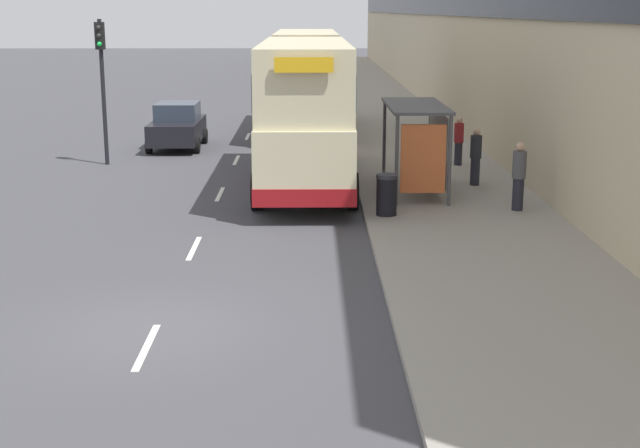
# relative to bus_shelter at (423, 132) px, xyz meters

# --- Properties ---
(ground_plane) EXTENTS (220.00, 220.00, 0.00)m
(ground_plane) POSITION_rel_bus_shelter_xyz_m (-5.77, -10.59, -1.88)
(ground_plane) COLOR #424247
(pavement) EXTENTS (5.00, 93.00, 0.14)m
(pavement) POSITION_rel_bus_shelter_xyz_m (0.73, 27.91, -1.81)
(pavement) COLOR gray
(pavement) RESTS_ON ground_plane
(lane_mark_0) EXTENTS (0.12, 2.00, 0.01)m
(lane_mark_0) POSITION_rel_bus_shelter_xyz_m (-5.77, -11.45, -1.87)
(lane_mark_0) COLOR silver
(lane_mark_0) RESTS_ON ground_plane
(lane_mark_1) EXTENTS (0.12, 2.00, 0.01)m
(lane_mark_1) POSITION_rel_bus_shelter_xyz_m (-5.77, -5.45, -1.87)
(lane_mark_1) COLOR silver
(lane_mark_1) RESTS_ON ground_plane
(lane_mark_2) EXTENTS (0.12, 2.00, 0.01)m
(lane_mark_2) POSITION_rel_bus_shelter_xyz_m (-5.77, 0.55, -1.87)
(lane_mark_2) COLOR silver
(lane_mark_2) RESTS_ON ground_plane
(lane_mark_3) EXTENTS (0.12, 2.00, 0.01)m
(lane_mark_3) POSITION_rel_bus_shelter_xyz_m (-5.77, 6.56, -1.87)
(lane_mark_3) COLOR silver
(lane_mark_3) RESTS_ON ground_plane
(lane_mark_4) EXTENTS (0.12, 2.00, 0.01)m
(lane_mark_4) POSITION_rel_bus_shelter_xyz_m (-5.77, 12.56, -1.87)
(lane_mark_4) COLOR silver
(lane_mark_4) RESTS_ON ground_plane
(lane_mark_5) EXTENTS (0.12, 2.00, 0.01)m
(lane_mark_5) POSITION_rel_bus_shelter_xyz_m (-5.77, 18.56, -1.87)
(lane_mark_5) COLOR silver
(lane_mark_5) RESTS_ON ground_plane
(bus_shelter) EXTENTS (1.60, 4.20, 2.48)m
(bus_shelter) POSITION_rel_bus_shelter_xyz_m (0.00, 0.00, 0.00)
(bus_shelter) COLOR #4C4C51
(bus_shelter) RESTS_ON ground_plane
(double_decker_bus_near) EXTENTS (2.85, 10.36, 4.30)m
(double_decker_bus_near) POSITION_rel_bus_shelter_xyz_m (-3.30, 1.70, 0.41)
(double_decker_bus_near) COLOR beige
(double_decker_bus_near) RESTS_ON ground_plane
(double_decker_bus_ahead) EXTENTS (2.85, 10.50, 4.30)m
(double_decker_bus_ahead) POSITION_rel_bus_shelter_xyz_m (-3.30, 13.88, 0.41)
(double_decker_bus_ahead) COLOR beige
(double_decker_bus_ahead) RESTS_ON ground_plane
(car_0) EXTENTS (2.09, 4.39, 1.68)m
(car_0) POSITION_rel_bus_shelter_xyz_m (-3.67, 48.78, -1.04)
(car_0) COLOR black
(car_0) RESTS_ON ground_plane
(car_1) EXTENTS (1.98, 4.07, 1.73)m
(car_1) POSITION_rel_bus_shelter_xyz_m (-8.25, 9.45, -1.02)
(car_1) COLOR black
(car_1) RESTS_ON ground_plane
(pedestrian_at_shelter) EXTENTS (0.35, 0.35, 1.78)m
(pedestrian_at_shelter) POSITION_rel_bus_shelter_xyz_m (2.23, -2.25, -0.83)
(pedestrian_at_shelter) COLOR #23232D
(pedestrian_at_shelter) RESTS_ON ground_plane
(pedestrian_1) EXTENTS (0.32, 0.32, 1.61)m
(pedestrian_1) POSITION_rel_bus_shelter_xyz_m (1.81, 4.65, -0.91)
(pedestrian_1) COLOR #23232D
(pedestrian_1) RESTS_ON ground_plane
(pedestrian_2) EXTENTS (0.34, 0.34, 1.70)m
(pedestrian_2) POSITION_rel_bus_shelter_xyz_m (1.74, 1.16, -0.87)
(pedestrian_2) COLOR #23232D
(pedestrian_2) RESTS_ON ground_plane
(litter_bin) EXTENTS (0.55, 0.55, 1.05)m
(litter_bin) POSITION_rel_bus_shelter_xyz_m (-1.22, -2.76, -1.21)
(litter_bin) COLOR black
(litter_bin) RESTS_ON ground_plane
(traffic_light_far_kerb) EXTENTS (0.30, 0.32, 4.91)m
(traffic_light_far_kerb) POSITION_rel_bus_shelter_xyz_m (-10.17, 5.71, 1.43)
(traffic_light_far_kerb) COLOR black
(traffic_light_far_kerb) RESTS_ON ground_plane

